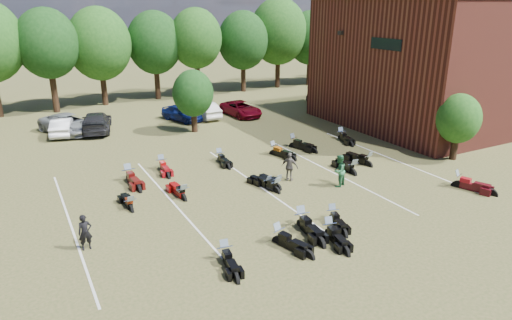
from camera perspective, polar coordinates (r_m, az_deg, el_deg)
ground at (r=24.97m, az=9.81°, el=-4.29°), size 160.00×160.00×0.00m
car_1 at (r=38.54m, az=-23.00°, el=3.89°), size 2.42×4.39×1.37m
car_2 at (r=38.85m, az=-22.41°, el=4.18°), size 4.52×5.98×1.51m
car_3 at (r=38.64m, az=-19.34°, el=4.51°), size 3.37×5.70×1.55m
car_4 at (r=40.41m, az=-9.25°, el=5.84°), size 3.02×4.43×1.40m
car_5 at (r=41.18m, az=-6.41°, el=6.23°), size 1.58×4.33×1.42m
car_6 at (r=41.68m, az=-1.90°, el=6.43°), size 2.58×4.92×1.32m
car_7 at (r=46.66m, az=8.35°, el=7.68°), size 2.96×5.25×1.44m
person_black at (r=20.40m, az=-20.58°, el=-8.47°), size 0.57×0.38×1.55m
person_green at (r=25.82m, az=10.33°, el=-1.33°), size 1.10×1.00×1.84m
person_grey at (r=26.28m, az=4.24°, el=-0.85°), size 0.94×1.05×1.71m
motorcycle_0 at (r=18.81m, az=-3.90°, el=-12.34°), size 1.00×2.22×1.20m
motorcycle_1 at (r=19.95m, az=2.84°, el=-10.33°), size 1.34×2.41×1.28m
motorcycle_2 at (r=22.10m, az=9.49°, el=-7.50°), size 1.21×2.17×1.15m
motorcycle_3 at (r=21.34m, az=5.68°, el=-8.33°), size 1.09×2.60×1.41m
motorcycle_4 at (r=20.73m, az=9.07°, el=-9.37°), size 1.11×2.31×1.23m
motorcycle_6 at (r=28.01m, az=23.86°, el=-3.09°), size 1.59×2.60×1.38m
motorcycle_7 at (r=24.30m, az=-9.03°, el=-4.93°), size 0.88×2.31×1.26m
motorcycle_8 at (r=23.62m, az=-15.31°, el=-6.13°), size 0.73×2.09×1.15m
motorcycle_9 at (r=25.39m, az=2.71°, el=-3.62°), size 1.03×2.23×1.20m
motorcycle_10 at (r=24.93m, az=2.52°, el=-4.05°), size 1.06×2.29×1.23m
motorcycle_11 at (r=25.37m, az=1.47°, el=-3.62°), size 1.06×2.09×1.11m
motorcycle_12 at (r=29.69m, az=13.79°, el=-0.74°), size 1.23×2.58×1.38m
motorcycle_13 at (r=28.08m, az=11.99°, el=-1.75°), size 0.93×2.47×1.35m
motorcycle_14 at (r=27.49m, az=-15.55°, el=-2.51°), size 0.93×2.56×1.41m
motorcycle_15 at (r=28.94m, az=-11.68°, el=-1.10°), size 0.88×2.30×1.26m
motorcycle_16 at (r=29.82m, az=-4.55°, el=-0.14°), size 0.83×2.18×1.19m
motorcycle_17 at (r=31.03m, az=2.22°, el=0.68°), size 1.42×2.47×1.31m
motorcycle_19 at (r=32.67m, az=4.68°, el=1.59°), size 1.52×2.62×1.39m
motorcycle_20 at (r=35.02m, az=10.54°, el=2.52°), size 1.22×2.44×1.30m
brick_building at (r=45.51m, az=25.64°, el=11.68°), size 25.40×15.20×10.70m
tree_line at (r=48.85m, az=-12.80°, el=14.56°), size 56.00×6.00×9.79m
young_tree_near_building at (r=32.08m, az=23.99°, el=4.75°), size 2.80×2.80×4.16m
young_tree_midfield at (r=36.21m, az=-7.87°, el=8.25°), size 3.20×3.20×4.70m
parking_lines at (r=25.72m, az=0.39°, el=-3.27°), size 20.10×14.00×0.01m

